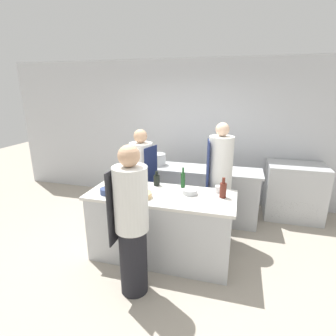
# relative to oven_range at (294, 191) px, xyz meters

# --- Properties ---
(ground_plane) EXTENTS (16.00, 16.00, 0.00)m
(ground_plane) POSITION_rel_oven_range_xyz_m (-1.95, -1.74, -0.49)
(ground_plane) COLOR #A89E8E
(wall_back) EXTENTS (8.00, 0.06, 2.80)m
(wall_back) POSITION_rel_oven_range_xyz_m (-1.95, 0.39, 0.91)
(wall_back) COLOR silver
(wall_back) RESTS_ON ground_plane
(prep_counter) EXTENTS (1.93, 0.79, 0.93)m
(prep_counter) POSITION_rel_oven_range_xyz_m (-1.95, -1.74, -0.03)
(prep_counter) COLOR #B7BABC
(prep_counter) RESTS_ON ground_plane
(pass_counter) EXTENTS (2.13, 0.58, 0.93)m
(pass_counter) POSITION_rel_oven_range_xyz_m (-1.65, -0.48, -0.03)
(pass_counter) COLOR #B7BABC
(pass_counter) RESTS_ON ground_plane
(oven_range) EXTENTS (0.96, 0.67, 0.99)m
(oven_range) POSITION_rel_oven_range_xyz_m (0.00, 0.00, 0.00)
(oven_range) COLOR #B7BABC
(oven_range) RESTS_ON ground_plane
(chef_at_prep_near) EXTENTS (0.38, 0.36, 1.73)m
(chef_at_prep_near) POSITION_rel_oven_range_xyz_m (-2.06, -2.46, 0.37)
(chef_at_prep_near) COLOR black
(chef_at_prep_near) RESTS_ON ground_plane
(chef_at_stove) EXTENTS (0.41, 0.40, 1.66)m
(chef_at_stove) POSITION_rel_oven_range_xyz_m (-2.48, -1.05, 0.33)
(chef_at_stove) COLOR black
(chef_at_stove) RESTS_ON ground_plane
(chef_at_pass_far) EXTENTS (0.39, 0.38, 1.80)m
(chef_at_pass_far) POSITION_rel_oven_range_xyz_m (-1.25, -1.08, 0.41)
(chef_at_pass_far) COLOR black
(chef_at_pass_far) RESTS_ON ground_plane
(bottle_olive_oil) EXTENTS (0.06, 0.06, 0.29)m
(bottle_olive_oil) POSITION_rel_oven_range_xyz_m (-1.72, -1.44, 0.55)
(bottle_olive_oil) COLOR #19471E
(bottle_olive_oil) RESTS_ON prep_counter
(bottle_vinegar) EXTENTS (0.08, 0.08, 0.26)m
(bottle_vinegar) POSITION_rel_oven_range_xyz_m (-1.16, -1.65, 0.54)
(bottle_vinegar) COLOR #5B2319
(bottle_vinegar) RESTS_ON prep_counter
(bottle_wine) EXTENTS (0.09, 0.09, 0.21)m
(bottle_wine) POSITION_rel_oven_range_xyz_m (-2.10, -1.46, 0.52)
(bottle_wine) COLOR black
(bottle_wine) RESTS_ON prep_counter
(bowl_mixing_large) EXTENTS (0.18, 0.18, 0.08)m
(bowl_mixing_large) POSITION_rel_oven_range_xyz_m (-2.63, -1.93, 0.48)
(bowl_mixing_large) COLOR navy
(bowl_mixing_large) RESTS_ON prep_counter
(bowl_prep_small) EXTENTS (0.19, 0.19, 0.07)m
(bowl_prep_small) POSITION_rel_oven_range_xyz_m (-1.58, -1.65, 0.47)
(bowl_prep_small) COLOR #B7BABC
(bowl_prep_small) RESTS_ON prep_counter
(bowl_ceramic_blue) EXTENTS (0.26, 0.26, 0.07)m
(bowl_ceramic_blue) POSITION_rel_oven_range_xyz_m (-2.15, -1.92, 0.47)
(bowl_ceramic_blue) COLOR tan
(bowl_ceramic_blue) RESTS_ON prep_counter
(cup) EXTENTS (0.08, 0.08, 0.09)m
(cup) POSITION_rel_oven_range_xyz_m (-1.23, -1.50, 0.48)
(cup) COLOR white
(cup) RESTS_ON prep_counter
(cutting_board) EXTENTS (0.39, 0.26, 0.01)m
(cutting_board) POSITION_rel_oven_range_xyz_m (-2.48, -1.65, 0.44)
(cutting_board) COLOR olive
(cutting_board) RESTS_ON prep_counter
(stockpot) EXTENTS (0.30, 0.30, 0.20)m
(stockpot) POSITION_rel_oven_range_xyz_m (-2.41, -0.46, 0.54)
(stockpot) COLOR #B7BABC
(stockpot) RESTS_ON pass_counter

